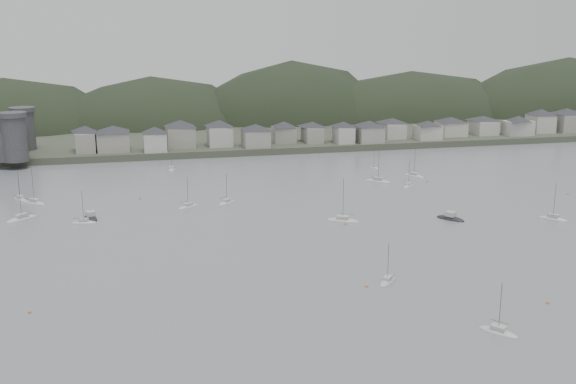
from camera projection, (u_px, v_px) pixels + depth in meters
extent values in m
plane|color=slate|center=(373.00, 301.00, 141.54)|extent=(900.00, 900.00, 0.00)
cube|color=#383D2D|center=(204.00, 119.00, 419.80)|extent=(900.00, 250.00, 3.00)
ellipsoid|color=black|center=(9.00, 151.00, 375.07)|extent=(138.98, 92.48, 81.13)
ellipsoid|color=black|center=(153.00, 145.00, 394.09)|extent=(132.08, 90.41, 79.74)
ellipsoid|color=black|center=(291.00, 144.00, 413.99)|extent=(133.88, 88.37, 101.41)
ellipsoid|color=black|center=(409.00, 137.00, 426.12)|extent=(165.81, 81.78, 82.55)
ellipsoid|color=black|center=(562.00, 135.00, 449.61)|extent=(177.60, 96.61, 102.57)
cylinder|color=#343437|center=(14.00, 139.00, 274.22)|extent=(10.00, 10.00, 18.00)
cylinder|color=#343437|center=(24.00, 131.00, 300.78)|extent=(10.00, 10.00, 17.00)
cube|color=#343437|center=(20.00, 141.00, 288.14)|extent=(3.50, 30.00, 12.00)
cube|color=gray|center=(86.00, 142.00, 296.64)|extent=(8.34, 12.91, 8.59)
pyramid|color=#2A2A2F|center=(85.00, 129.00, 295.29)|extent=(15.78, 15.78, 3.01)
cube|color=gray|center=(114.00, 142.00, 298.77)|extent=(13.68, 13.35, 8.36)
pyramid|color=#2A2A2F|center=(113.00, 129.00, 297.45)|extent=(20.07, 20.07, 2.93)
cube|color=#B2B0A7|center=(155.00, 142.00, 297.90)|extent=(9.78, 10.20, 8.08)
pyramid|color=#2A2A2F|center=(154.00, 130.00, 296.63)|extent=(14.83, 14.83, 2.83)
cube|color=gray|center=(181.00, 137.00, 309.67)|extent=(12.59, 13.33, 9.09)
pyramid|color=#2A2A2F|center=(180.00, 123.00, 308.23)|extent=(19.24, 19.24, 3.18)
cube|color=#B2B0A7|center=(220.00, 136.00, 312.35)|extent=(10.74, 12.17, 8.87)
pyramid|color=#2A2A2F|center=(219.00, 123.00, 310.95)|extent=(17.01, 17.01, 3.10)
cube|color=gray|center=(256.00, 138.00, 309.91)|extent=(11.63, 12.09, 7.69)
pyramid|color=#2A2A2F|center=(256.00, 127.00, 308.69)|extent=(17.61, 17.61, 2.69)
cube|color=gray|center=(284.00, 135.00, 321.67)|extent=(10.37, 9.35, 7.44)
pyramid|color=#2A2A2F|center=(284.00, 124.00, 320.49)|extent=(14.65, 14.65, 2.60)
cube|color=gray|center=(312.00, 135.00, 322.52)|extent=(8.24, 12.20, 7.22)
pyramid|color=#2A2A2F|center=(312.00, 124.00, 321.38)|extent=(15.17, 15.17, 2.53)
cube|color=#B2B0A7|center=(343.00, 135.00, 320.75)|extent=(8.06, 10.91, 7.46)
pyramid|color=#2A2A2F|center=(344.00, 124.00, 319.57)|extent=(14.08, 14.08, 2.61)
cube|color=gray|center=(369.00, 134.00, 322.17)|extent=(11.73, 11.78, 7.66)
pyramid|color=#2A2A2F|center=(369.00, 123.00, 320.96)|extent=(17.46, 17.46, 2.68)
cube|color=#B2B0A7|center=(392.00, 130.00, 335.17)|extent=(10.19, 13.02, 7.33)
pyramid|color=#2A2A2F|center=(393.00, 121.00, 334.02)|extent=(17.23, 17.23, 2.57)
cube|color=#B2B0A7|center=(428.00, 132.00, 330.32)|extent=(11.70, 9.81, 6.88)
pyramid|color=#2A2A2F|center=(428.00, 123.00, 329.24)|extent=(15.97, 15.97, 2.41)
cube|color=#B2B0A7|center=(451.00, 129.00, 342.56)|extent=(12.83, 12.48, 7.00)
pyramid|color=#2A2A2F|center=(451.00, 119.00, 341.46)|extent=(18.79, 18.79, 2.45)
cube|color=#B2B0A7|center=(483.00, 127.00, 347.30)|extent=(11.07, 13.50, 6.97)
pyramid|color=#2A2A2F|center=(484.00, 118.00, 346.20)|extent=(18.25, 18.25, 2.44)
cube|color=#B2B0A7|center=(518.00, 128.00, 343.52)|extent=(13.75, 9.12, 7.34)
pyramid|color=#2A2A2F|center=(519.00, 118.00, 342.36)|extent=(16.97, 16.97, 2.57)
cube|color=#B2B0A7|center=(540.00, 124.00, 353.11)|extent=(11.37, 11.57, 9.05)
pyramid|color=#2A2A2F|center=(541.00, 112.00, 351.69)|extent=(17.03, 17.03, 3.17)
cube|color=gray|center=(566.00, 123.00, 355.97)|extent=(12.07, 13.43, 9.09)
pyramid|color=#2A2A2F|center=(567.00, 111.00, 354.54)|extent=(18.93, 18.93, 3.18)
ellipsoid|color=beige|center=(188.00, 207.00, 216.36)|extent=(7.82, 6.26, 1.54)
cube|color=#B5B5B1|center=(188.00, 204.00, 216.11)|extent=(3.19, 2.89, 0.70)
cylinder|color=#3F3F42|center=(188.00, 192.00, 215.20)|extent=(0.12, 0.12, 9.64)
cylinder|color=#3F3F42|center=(184.00, 202.00, 216.43)|extent=(2.97, 1.97, 0.10)
ellipsoid|color=beige|center=(34.00, 203.00, 220.97)|extent=(8.78, 8.07, 1.81)
cube|color=#B5B5B1|center=(34.00, 200.00, 220.69)|extent=(3.71, 3.57, 0.70)
cylinder|color=#3F3F42|center=(33.00, 186.00, 219.62)|extent=(0.12, 0.12, 11.32)
cylinder|color=#3F3F42|center=(30.00, 199.00, 219.28)|extent=(3.17, 2.71, 0.10)
ellipsoid|color=beige|center=(408.00, 186.00, 244.96)|extent=(6.84, 6.85, 1.47)
cube|color=#B5B5B1|center=(408.00, 184.00, 244.72)|extent=(2.96, 2.96, 0.70)
cylinder|color=#3F3F42|center=(409.00, 174.00, 243.86)|extent=(0.12, 0.12, 9.17)
cylinder|color=#3F3F42|center=(405.00, 182.00, 245.26)|extent=(2.40, 2.41, 0.10)
ellipsoid|color=beige|center=(378.00, 182.00, 252.50)|extent=(9.57, 9.01, 1.99)
cube|color=#B5B5B1|center=(378.00, 178.00, 252.20)|extent=(4.07, 3.96, 0.70)
cylinder|color=#3F3F42|center=(379.00, 165.00, 251.01)|extent=(0.12, 0.12, 12.46)
cylinder|color=#3F3F42|center=(376.00, 178.00, 250.64)|extent=(3.42, 3.05, 0.10)
ellipsoid|color=beige|center=(387.00, 282.00, 152.15)|extent=(6.58, 6.77, 1.43)
cube|color=#B5B5B1|center=(388.00, 278.00, 151.91)|extent=(2.86, 2.90, 0.70)
cylinder|color=#3F3F42|center=(388.00, 262.00, 151.07)|extent=(0.12, 0.12, 8.94)
cylinder|color=#3F3F42|center=(393.00, 276.00, 151.10)|extent=(2.28, 2.41, 0.10)
ellipsoid|color=beige|center=(498.00, 333.00, 126.64)|extent=(6.64, 7.76, 1.56)
cube|color=#B5B5B1|center=(499.00, 327.00, 126.39)|extent=(3.00, 3.21, 0.70)
cylinder|color=#3F3F42|center=(500.00, 308.00, 125.47)|extent=(0.12, 0.12, 9.75)
cylinder|color=#3F3F42|center=(500.00, 322.00, 127.52)|extent=(2.16, 2.88, 0.10)
ellipsoid|color=beige|center=(374.00, 168.00, 277.78)|extent=(3.65, 6.85, 1.31)
cube|color=#B5B5B1|center=(374.00, 166.00, 277.56)|extent=(1.96, 2.57, 0.70)
cylinder|color=#3F3F42|center=(374.00, 158.00, 276.80)|extent=(0.12, 0.12, 8.17)
cylinder|color=#3F3F42|center=(374.00, 165.00, 276.29)|extent=(0.82, 2.88, 0.10)
ellipsoid|color=beige|center=(343.00, 221.00, 200.43)|extent=(10.39, 7.74, 2.02)
cube|color=#B5B5B1|center=(343.00, 217.00, 200.13)|extent=(4.17, 3.66, 0.70)
cylinder|color=#3F3F42|center=(343.00, 200.00, 198.93)|extent=(0.12, 0.12, 12.62)
cylinder|color=#3F3F42|center=(347.00, 214.00, 201.20)|extent=(4.02, 2.30, 0.10)
ellipsoid|color=beige|center=(172.00, 170.00, 274.26)|extent=(3.65, 8.15, 1.57)
cube|color=#B5B5B1|center=(172.00, 167.00, 274.01)|extent=(2.12, 2.98, 0.70)
cylinder|color=#3F3F42|center=(171.00, 157.00, 273.08)|extent=(0.12, 0.12, 9.83)
cylinder|color=#3F3F42|center=(172.00, 166.00, 272.61)|extent=(0.62, 3.51, 0.10)
ellipsoid|color=beige|center=(227.00, 203.00, 221.40)|extent=(7.43, 7.21, 1.57)
cube|color=#B5B5B1|center=(227.00, 200.00, 221.15)|extent=(3.18, 3.14, 0.70)
cylinder|color=#3F3F42|center=(226.00, 188.00, 220.22)|extent=(0.12, 0.12, 9.80)
cylinder|color=#3F3F42|center=(223.00, 198.00, 221.69)|extent=(2.64, 2.49, 0.10)
ellipsoid|color=beige|center=(20.00, 200.00, 225.85)|extent=(6.04, 7.70, 1.51)
cube|color=#B5B5B1|center=(20.00, 197.00, 225.60)|extent=(2.81, 3.12, 0.70)
cylinder|color=#3F3F42|center=(19.00, 185.00, 224.71)|extent=(0.12, 0.12, 9.45)
cylinder|color=#3F3F42|center=(17.00, 196.00, 224.22)|extent=(1.88, 2.94, 0.10)
ellipsoid|color=beige|center=(414.00, 176.00, 261.91)|extent=(7.02, 9.43, 1.83)
cube|color=#B5B5B1|center=(414.00, 173.00, 261.62)|extent=(3.32, 3.78, 0.70)
cylinder|color=#3F3F42|center=(415.00, 161.00, 260.53)|extent=(0.12, 0.12, 11.45)
cylinder|color=#3F3F42|center=(415.00, 171.00, 263.04)|extent=(2.09, 3.65, 0.10)
ellipsoid|color=beige|center=(553.00, 219.00, 202.38)|extent=(7.63, 8.52, 1.74)
cube|color=#B5B5B1|center=(553.00, 216.00, 202.10)|extent=(3.40, 3.57, 0.70)
cylinder|color=#3F3F42|center=(555.00, 201.00, 201.07)|extent=(0.12, 0.12, 10.88)
cylinder|color=#3F3F42|center=(553.00, 215.00, 200.60)|extent=(2.54, 3.11, 0.10)
ellipsoid|color=beige|center=(84.00, 223.00, 198.49)|extent=(8.00, 3.96, 1.53)
cube|color=#B5B5B1|center=(84.00, 220.00, 198.24)|extent=(2.97, 2.20, 0.70)
cylinder|color=#3F3F42|center=(83.00, 207.00, 197.33)|extent=(0.12, 0.12, 9.57)
cylinder|color=#3F3F42|center=(79.00, 218.00, 197.53)|extent=(3.40, 0.80, 0.10)
ellipsoid|color=beige|center=(22.00, 219.00, 202.24)|extent=(9.85, 8.81, 2.01)
cube|color=#B5B5B1|center=(21.00, 215.00, 201.93)|extent=(4.13, 3.93, 0.70)
cylinder|color=#3F3F42|center=(20.00, 199.00, 200.73)|extent=(0.12, 0.12, 12.56)
cylinder|color=#3F3F42|center=(26.00, 214.00, 201.06)|extent=(3.59, 2.91, 0.10)
ellipsoid|color=black|center=(450.00, 219.00, 202.53)|extent=(7.92, 9.30, 2.00)
cube|color=#B5B5B1|center=(451.00, 214.00, 202.15)|extent=(3.65, 3.69, 1.40)
cylinder|color=#3F3F42|center=(451.00, 211.00, 201.94)|extent=(0.10, 0.10, 1.20)
ellipsoid|color=black|center=(91.00, 219.00, 203.02)|extent=(5.50, 9.51, 1.97)
cube|color=#B5B5B1|center=(90.00, 213.00, 202.64)|extent=(3.14, 3.26, 1.40)
cylinder|color=#3F3F42|center=(90.00, 211.00, 202.43)|extent=(0.10, 0.10, 1.20)
sphere|color=#CF6A45|center=(367.00, 286.00, 149.30)|extent=(0.70, 0.70, 0.70)
sphere|color=#CF6A45|center=(548.00, 303.00, 140.28)|extent=(0.70, 0.70, 0.70)
sphere|color=#CF6A45|center=(29.00, 312.00, 135.64)|extent=(0.70, 0.70, 0.70)
sphere|color=#CF6A45|center=(140.00, 199.00, 226.57)|extent=(0.70, 0.70, 0.70)
sphere|color=#CF6A45|center=(427.00, 181.00, 252.72)|extent=(0.70, 0.70, 0.70)
sphere|color=#CF6A45|center=(345.00, 224.00, 197.44)|extent=(0.70, 0.70, 0.70)
sphere|color=#CF6A45|center=(568.00, 194.00, 233.24)|extent=(0.70, 0.70, 0.70)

